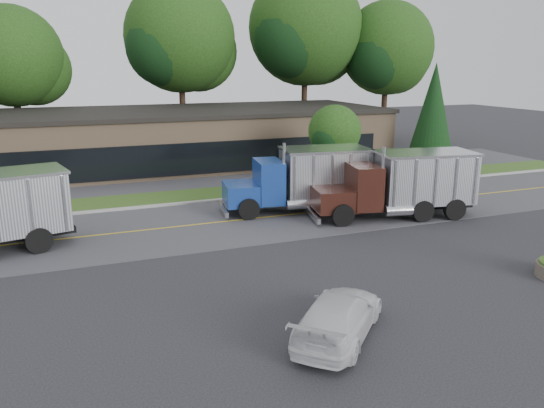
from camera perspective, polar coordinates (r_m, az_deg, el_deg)
The scene contains 16 objects.
ground at distance 18.65m, azimuth 0.46°, elevation -9.62°, with size 140.00×140.00×0.00m, color #37373C.
road at distance 26.70m, azimuth -6.65°, elevation -2.08°, with size 60.00×8.00×0.02m, color #57575C.
center_line at distance 26.70m, azimuth -6.65°, elevation -2.08°, with size 60.00×0.12×0.01m, color gold.
curb at distance 30.64m, azimuth -8.64°, elevation 0.05°, with size 60.00×0.30×0.12m, color #9E9E99.
grass_verge at distance 32.35m, azimuth -9.34°, elevation 0.81°, with size 60.00×3.40×0.03m, color #33551D.
far_parking at distance 37.14m, azimuth -10.95°, elevation 2.54°, with size 60.00×7.00×0.02m, color #57575C.
strip_mall at distance 42.98m, azimuth -9.91°, elevation 6.94°, with size 32.00×12.00×4.00m, color #9D7E60.
tree_far_b at distance 50.03m, azimuth -26.02°, elevation 13.63°, with size 8.74×8.23×12.47m.
tree_far_c at distance 51.03m, azimuth -9.72°, elevation 16.76°, with size 10.59×9.97×15.11m.
tree_far_d at distance 53.90m, azimuth 3.71°, elevation 17.80°, with size 11.60×10.92×16.55m.
tree_far_e at distance 55.90m, azimuth 12.32°, elevation 15.61°, with size 9.69×9.12×13.83m.
evergreen_right at distance 42.92m, azimuth 16.95°, elevation 9.65°, with size 3.47×3.47×7.88m.
tree_verge at distance 35.15m, azimuth 6.79°, elevation 7.50°, with size 3.65×3.44×5.21m.
dump_truck_blue at distance 28.57m, azimuth 3.58°, elevation 2.84°, with size 8.04×3.63×3.36m.
dump_truck_maroon at distance 28.14m, azimuth 13.90°, elevation 2.25°, with size 8.63×4.03×3.36m.
rally_car at distance 15.80m, azimuth 7.16°, elevation -11.84°, with size 1.83×4.51×1.31m, color silver.
Camera 1 is at (-6.25, -15.79, 7.70)m, focal length 35.00 mm.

